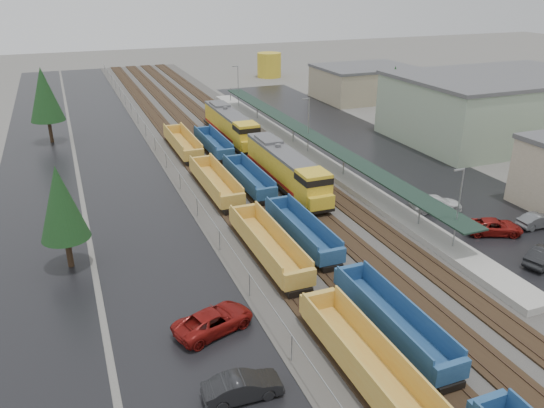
{
  "coord_description": "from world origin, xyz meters",
  "views": [
    {
      "loc": [
        -20.64,
        -12.71,
        22.48
      ],
      "look_at": [
        -2.96,
        31.86,
        2.0
      ],
      "focal_mm": 35.0,
      "sensor_mm": 36.0,
      "label": 1
    }
  ],
  "objects": [
    {
      "name": "ballast_strip",
      "position": [
        0.0,
        60.0,
        0.04
      ],
      "size": [
        20.0,
        160.0,
        0.08
      ],
      "primitive_type": "cube",
      "color": "#302D2B",
      "rests_on": "ground"
    },
    {
      "name": "trackbed",
      "position": [
        -0.0,
        60.0,
        0.16
      ],
      "size": [
        14.6,
        160.0,
        0.22
      ],
      "color": "black",
      "rests_on": "ground"
    },
    {
      "name": "west_parking_lot",
      "position": [
        -15.0,
        60.0,
        0.01
      ],
      "size": [
        10.0,
        160.0,
        0.02
      ],
      "primitive_type": "cube",
      "color": "black",
      "rests_on": "ground"
    },
    {
      "name": "west_road",
      "position": [
        -25.0,
        60.0,
        0.01
      ],
      "size": [
        9.0,
        160.0,
        0.02
      ],
      "primitive_type": "cube",
      "color": "black",
      "rests_on": "ground"
    },
    {
      "name": "east_commuter_lot",
      "position": [
        19.0,
        50.0,
        0.01
      ],
      "size": [
        16.0,
        100.0,
        0.02
      ],
      "primitive_type": "cube",
      "color": "black",
      "rests_on": "ground"
    },
    {
      "name": "station_platform",
      "position": [
        9.5,
        50.01,
        0.73
      ],
      "size": [
        3.0,
        80.0,
        8.0
      ],
      "color": "#9E9B93",
      "rests_on": "ground"
    },
    {
      "name": "chainlink_fence",
      "position": [
        -9.5,
        58.44,
        1.61
      ],
      "size": [
        0.08,
        160.04,
        2.02
      ],
      "color": "gray",
      "rests_on": "ground"
    },
    {
      "name": "industrial_buildings",
      "position": [
        37.76,
        45.85,
        4.25
      ],
      "size": [
        32.52,
        75.3,
        9.5
      ],
      "color": "tan",
      "rests_on": "ground"
    },
    {
      "name": "distant_hills",
      "position": [
        44.79,
        210.68,
        0.0
      ],
      "size": [
        301.0,
        140.0,
        25.2
      ],
      "color": "#56634D",
      "rests_on": "ground"
    },
    {
      "name": "tree_west_near",
      "position": [
        -22.0,
        30.0,
        5.82
      ],
      "size": [
        3.96,
        3.96,
        9.0
      ],
      "color": "#332316",
      "rests_on": "ground"
    },
    {
      "name": "tree_west_far",
      "position": [
        -23.0,
        70.0,
        7.12
      ],
      "size": [
        4.84,
        4.84,
        11.0
      ],
      "color": "#332316",
      "rests_on": "ground"
    },
    {
      "name": "tree_east",
      "position": [
        28.0,
        58.0,
        6.47
      ],
      "size": [
        4.4,
        4.4,
        10.0
      ],
      "color": "#332316",
      "rests_on": "ground"
    },
    {
      "name": "locomotive_lead",
      "position": [
        2.0,
        39.83,
        2.39
      ],
      "size": [
        3.0,
        19.74,
        4.47
      ],
      "color": "black",
      "rests_on": "ground"
    },
    {
      "name": "locomotive_trail",
      "position": [
        2.0,
        60.83,
        2.39
      ],
      "size": [
        3.0,
        19.74,
        4.47
      ],
      "color": "black",
      "rests_on": "ground"
    },
    {
      "name": "well_string_yellow",
      "position": [
        -6.0,
        25.23,
        1.18
      ],
      "size": [
        2.68,
        79.82,
        2.38
      ],
      "color": "gold",
      "rests_on": "ground"
    },
    {
      "name": "well_string_blue",
      "position": [
        -2.0,
        19.53,
        1.11
      ],
      "size": [
        2.46,
        86.91,
        2.18
      ],
      "color": "navy",
      "rests_on": "ground"
    },
    {
      "name": "storage_tank",
      "position": [
        27.57,
        110.72,
        2.9
      ],
      "size": [
        5.81,
        5.81,
        5.81
      ],
      "primitive_type": "cylinder",
      "color": "gold",
      "rests_on": "ground"
    },
    {
      "name": "parked_car_west_b",
      "position": [
        -13.4,
        10.16,
        0.77
      ],
      "size": [
        1.82,
        4.74,
        1.54
      ],
      "primitive_type": "imported",
      "rotation": [
        0.0,
        0.0,
        1.53
      ],
      "color": "black",
      "rests_on": "ground"
    },
    {
      "name": "parked_car_west_c",
      "position": [
        -13.19,
        16.96,
        0.8
      ],
      "size": [
        4.3,
        6.28,
        1.59
      ],
      "primitive_type": "imported",
      "rotation": [
        0.0,
        0.0,
        1.89
      ],
      "color": "maroon",
      "rests_on": "ground"
    },
    {
      "name": "parked_car_east_b",
      "position": [
        15.73,
        21.72,
        0.73
      ],
      "size": [
        4.31,
        5.8,
        1.46
      ],
      "primitive_type": "imported",
      "rotation": [
        0.0,
        0.0,
        1.17
      ],
      "color": "maroon",
      "rests_on": "ground"
    },
    {
      "name": "parked_car_east_c",
      "position": [
        14.02,
        28.27,
        0.8
      ],
      "size": [
        3.51,
        5.92,
        1.61
      ],
      "primitive_type": "imported",
      "rotation": [
        0.0,
        0.0,
        1.33
      ],
      "color": "white",
      "rests_on": "ground"
    },
    {
      "name": "parked_car_east_e",
      "position": [
        20.78,
        21.28,
        0.7
      ],
      "size": [
        1.52,
        4.28,
        1.41
      ],
      "primitive_type": "imported",
      "rotation": [
        0.0,
        0.0,
        1.56
      ],
      "color": "#545659",
      "rests_on": "ground"
    }
  ]
}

